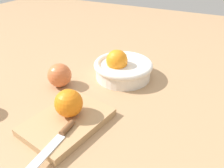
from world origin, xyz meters
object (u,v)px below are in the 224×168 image
Objects in this scene: cutting_board at (67,122)px; apple_front_left at (60,75)px; orange_on_board at (69,103)px; knife at (58,138)px; bowl at (122,68)px.

cutting_board is 2.79× the size of apple_front_left.
knife is (0.08, 0.03, -0.03)m from orange_on_board.
apple_front_left is at bearing -48.03° from bowl.
orange_on_board reaches higher than apple_front_left.
cutting_board is at bearing 42.48° from apple_front_left.
knife reaches higher than cutting_board.
apple_front_left is (0.14, -0.15, 0.00)m from bowl.
bowl reaches higher than orange_on_board.
orange_on_board is at bearing -170.87° from cutting_board.
knife is at bearing 21.48° from cutting_board.
bowl is 0.35m from knife.
orange_on_board reaches higher than knife.
bowl is 1.26× the size of knife.
orange_on_board is (-0.02, -0.00, 0.05)m from cutting_board.
apple_front_left is at bearing -143.07° from knife.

